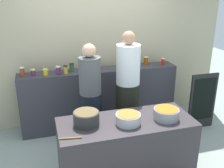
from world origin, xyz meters
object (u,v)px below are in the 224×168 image
Objects in this scene: preserve_jar_9 at (146,61)px; preserve_jar_4 at (66,70)px; preserve_jar_3 at (58,70)px; cook_in_cap at (128,94)px; cook_with_tongs at (91,103)px; preserve_jar_10 at (163,62)px; preserve_jar_0 at (22,72)px; chalkboard_sign at (202,101)px; preserve_jar_2 at (45,72)px; wooden_spoon at (70,138)px; preserve_jar_5 at (72,68)px; preserve_jar_7 at (92,67)px; preserve_jar_6 at (86,68)px; cooking_pot_left at (86,118)px; preserve_jar_1 at (33,72)px; preserve_jar_8 at (122,65)px; cooking_pot_center at (128,119)px; cooking_pot_right at (166,114)px.

preserve_jar_4 is at bearing -175.08° from preserve_jar_9.
preserve_jar_3 is 1.16m from cook_in_cap.
preserve_jar_10 is at bearing 22.21° from cook_with_tongs.
preserve_jar_0 is 0.15× the size of chalkboard_sign.
preserve_jar_0 is 0.35m from preserve_jar_2.
wooden_spoon is (-0.03, -1.55, -0.31)m from preserve_jar_3.
preserve_jar_9 is 1.19× the size of preserve_jar_10.
cook_in_cap is (0.59, 0.03, 0.06)m from cook_with_tongs.
preserve_jar_2 is 0.06× the size of cook_with_tongs.
preserve_jar_5 is 0.33m from preserve_jar_7.
preserve_jar_5 reaches higher than preserve_jar_3.
preserve_jar_4 is 0.45m from preserve_jar_7.
preserve_jar_6 is 0.39× the size of wooden_spoon.
preserve_jar_0 is at bearing 107.76° from wooden_spoon.
preserve_jar_2 reaches higher than cooking_pot_left.
preserve_jar_2 reaches higher than chalkboard_sign.
preserve_jar_2 is at bearing 107.26° from cooking_pot_left.
preserve_jar_3 is at bearing -4.21° from preserve_jar_2.
preserve_jar_4 is at bearing -5.37° from preserve_jar_1.
preserve_jar_8 is at bearing 175.82° from preserve_jar_10.
cooking_pot_center is at bearing -70.38° from cook_with_tongs.
preserve_jar_8 is at bearing 4.44° from preserve_jar_3.
preserve_jar_0 is 1.10m from preserve_jar_7.
preserve_jar_9 is at bearing 2.12° from preserve_jar_5.
preserve_jar_9 reaches higher than preserve_jar_10.
preserve_jar_4 is at bearing 116.55° from cook_with_tongs.
cooking_pot_left is at bearing 49.79° from wooden_spoon.
chalkboard_sign is at bearing -12.41° from preserve_jar_3.
cooking_pot_right is (0.74, -1.47, -0.23)m from preserve_jar_6.
preserve_jar_1 is at bearing 167.77° from preserve_jar_2.
cooking_pot_right is (0.64, -1.47, -0.24)m from preserve_jar_7.
cook_in_cap is (1.37, -0.58, -0.29)m from preserve_jar_1.
preserve_jar_3 is 0.24m from preserve_jar_5.
preserve_jar_6 reaches higher than cooking_pot_left.
cook_with_tongs is at bearing -178.84° from chalkboard_sign.
cooking_pot_left is at bearing -136.62° from cook_in_cap.
preserve_jar_10 is (1.28, -0.04, 0.01)m from preserve_jar_7.
preserve_jar_0 is 1.10× the size of preserve_jar_3.
cooking_pot_right is at bearing -103.29° from preserve_jar_9.
preserve_jar_3 is 1.31m from cooking_pot_left.
preserve_jar_4 is at bearing 166.79° from chalkboard_sign.
preserve_jar_2 is at bearing -175.72° from preserve_jar_7.
preserve_jar_6 is 1.37m from cooking_pot_left.
cook_in_cap is (-0.57, -0.66, -0.31)m from preserve_jar_9.
preserve_jar_2 is at bearing -170.86° from preserve_jar_5.
chalkboard_sign is at bearing 37.14° from cooking_pot_right.
cook_with_tongs is at bearing 109.62° from cooking_pot_center.
preserve_jar_7 is at bearing 178.16° from preserve_jar_10.
cook_with_tongs is (-0.05, -0.62, -0.35)m from preserve_jar_6.
wooden_spoon is at bearing -139.94° from preserve_jar_10.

